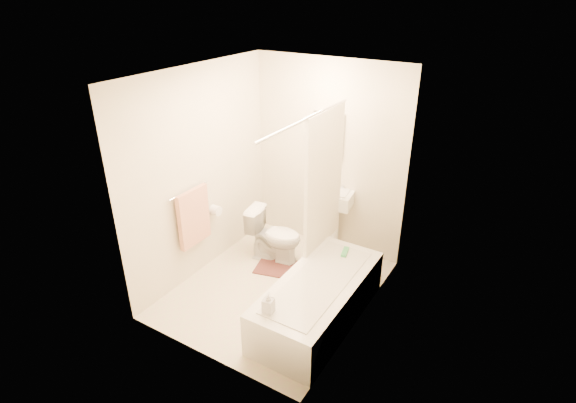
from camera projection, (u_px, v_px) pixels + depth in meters
The scene contains 17 objects.
floor at pixel (277, 288), 5.11m from camera, with size 2.40×2.40×0.00m, color beige.
ceiling at pixel (274, 73), 4.06m from camera, with size 2.40×2.40×0.00m, color white.
wall_back at pixel (328, 158), 5.51m from camera, with size 2.00×0.02×2.40m, color beige.
wall_left at pixel (201, 174), 5.05m from camera, with size 0.02×2.40×2.40m, color beige.
wall_right at pixel (367, 217), 4.12m from camera, with size 0.02×2.40×2.40m, color beige.
mirror at pixel (328, 135), 5.36m from camera, with size 0.40×0.03×0.55m, color white.
curtain_rod at pixel (307, 118), 4.17m from camera, with size 0.03×0.03×1.70m, color silver.
shower_curtain at pixel (324, 181), 4.82m from camera, with size 0.04×0.80×1.55m, color silver.
towel_bar at pixel (189, 190), 4.89m from camera, with size 0.02×0.02×0.60m, color silver.
towel at pixel (194, 217), 5.01m from camera, with size 0.06×0.45×0.66m, color #CC7266.
toilet_paper at pixel (216, 210), 5.33m from camera, with size 0.12×0.12×0.11m, color white.
toilet at pixel (275, 236), 5.52m from camera, with size 0.38×0.68×0.67m, color silver.
sink at pixel (333, 219), 5.65m from camera, with size 0.47×0.38×0.92m, color white, non-canonical shape.
bathtub at pixel (319, 300), 4.56m from camera, with size 0.72×1.66×0.47m, color white, non-canonical shape.
bath_mat at pixel (278, 267), 5.47m from camera, with size 0.53×0.40×0.02m, color #542C1C.
soap_bottle at pixel (268, 303), 4.00m from camera, with size 0.09×0.10×0.21m, color white.
scrub_brush at pixel (345, 252), 4.90m from camera, with size 0.06×0.19×0.04m, color #40AB5C.
Camera 1 is at (2.27, -3.48, 3.14)m, focal length 28.00 mm.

